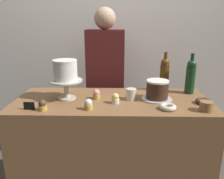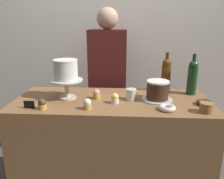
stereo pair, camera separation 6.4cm
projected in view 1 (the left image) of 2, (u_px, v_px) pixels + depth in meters
back_wall at (114, 38)px, 2.41m from camera, size 6.00×0.05×2.60m
display_counter at (112, 152)px, 1.82m from camera, size 1.46×0.61×0.91m
cake_stand_pedestal at (66, 86)px, 1.68m from camera, size 0.24×0.24×0.15m
white_layer_cake at (65, 70)px, 1.64m from camera, size 0.18×0.18×0.15m
silver_serving_platter at (157, 99)px, 1.69m from camera, size 0.22×0.22×0.01m
chocolate_round_cake at (157, 89)px, 1.66m from camera, size 0.17×0.17×0.14m
wine_bottle_green at (191, 76)px, 1.79m from camera, size 0.08×0.08×0.33m
wine_bottle_amber at (165, 74)px, 1.87m from camera, size 0.08×0.08×0.33m
cupcake_chocolate at (43, 105)px, 1.47m from camera, size 0.06×0.06×0.07m
cupcake_vanilla at (88, 105)px, 1.49m from camera, size 0.06×0.06×0.07m
cupcake_strawberry at (96, 94)px, 1.69m from camera, size 0.06×0.06×0.07m
cupcake_lemon at (115, 98)px, 1.60m from camera, size 0.06×0.06×0.07m
donut_sugar at (168, 107)px, 1.49m from camera, size 0.11×0.11×0.03m
donut_chocolate at (203, 101)px, 1.60m from camera, size 0.11×0.11×0.03m
cookie_stack at (206, 106)px, 1.46m from camera, size 0.08×0.08×0.07m
price_sign_chalkboard at (29, 106)px, 1.49m from camera, size 0.07×0.01×0.05m
coffee_cup_ceramic at (131, 94)px, 1.67m from camera, size 0.08×0.08×0.08m
barista_figure at (106, 87)px, 2.24m from camera, size 0.36×0.22×1.60m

